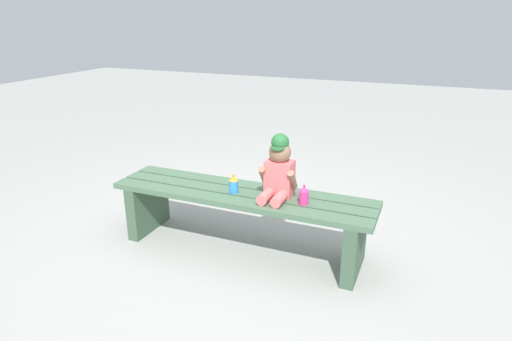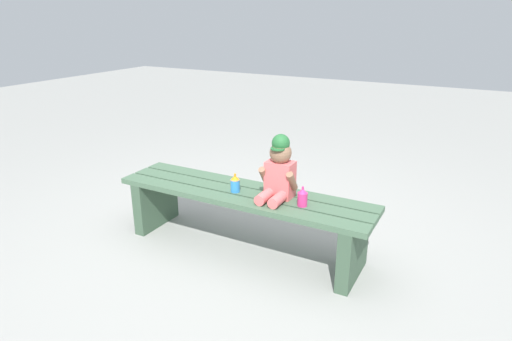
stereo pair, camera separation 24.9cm
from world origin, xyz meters
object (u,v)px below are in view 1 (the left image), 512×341
Objects in this scene: park_bench at (242,209)px; sippy_cup_right at (304,195)px; child_figure at (279,170)px; sippy_cup_left at (234,184)px.

sippy_cup_right reaches higher than park_bench.
child_figure is 3.26× the size of sippy_cup_right.
sippy_cup_left reaches higher than park_bench.
sippy_cup_right is at bearing 0.00° from sippy_cup_left.
park_bench is 0.19m from sippy_cup_left.
sippy_cup_right is (0.18, -0.05, -0.12)m from child_figure.
park_bench is 0.47m from sippy_cup_right.
child_figure is 3.26× the size of sippy_cup_left.
child_figure is 0.22m from sippy_cup_right.
park_bench is at bearing -175.02° from child_figure.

